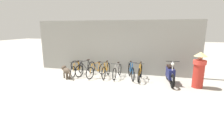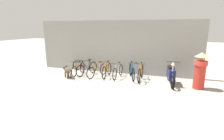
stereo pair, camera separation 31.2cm
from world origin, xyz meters
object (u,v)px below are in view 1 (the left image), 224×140
object	(u,v)px
bicycle_1	(86,69)
motorcycle	(170,74)
bicycle_2	(97,71)
stray_dog	(66,70)
bicycle_0	(77,69)
bicycle_4	(117,71)
bicycle_6	(140,73)
bicycle_5	(131,72)
bicycle_3	(106,70)
person_in_robes	(199,69)
spare_tire_left	(75,66)

from	to	relation	value
bicycle_1	motorcycle	distance (m)	4.51
bicycle_1	bicycle_2	bearing A→B (deg)	90.86
bicycle_1	motorcycle	bearing A→B (deg)	100.65
bicycle_1	stray_dog	world-z (taller)	bicycle_1
bicycle_0	stray_dog	xyz separation A→B (m)	(-0.25, -0.76, 0.09)
bicycle_4	bicycle_6	xyz separation A→B (m)	(1.23, -0.11, 0.04)
bicycle_2	bicycle_5	world-z (taller)	bicycle_5
motorcycle	bicycle_4	bearing A→B (deg)	-104.18
bicycle_2	bicycle_5	xyz separation A→B (m)	(1.86, 0.18, 0.03)
bicycle_3	stray_dog	world-z (taller)	bicycle_3
bicycle_6	bicycle_3	bearing A→B (deg)	-92.26
bicycle_1	person_in_robes	bearing A→B (deg)	98.86
bicycle_5	bicycle_6	bearing A→B (deg)	57.03
person_in_robes	bicycle_1	bearing A→B (deg)	-36.17
bicycle_2	person_in_robes	world-z (taller)	person_in_robes
bicycle_5	stray_dog	bearing A→B (deg)	-94.90
bicycle_3	spare_tire_left	xyz separation A→B (m)	(-2.29, 0.84, -0.05)
bicycle_5	spare_tire_left	xyz separation A→B (m)	(-3.64, 0.77, -0.07)
stray_dog	bicycle_6	bearing A→B (deg)	-129.49
bicycle_6	person_in_robes	distance (m)	2.69
bicycle_0	motorcycle	size ratio (longest dim) A/B	0.84
bicycle_5	spare_tire_left	bearing A→B (deg)	-121.86
motorcycle	stray_dog	bearing A→B (deg)	-91.35
motorcycle	spare_tire_left	xyz separation A→B (m)	(-5.57, 1.07, -0.16)
bicycle_4	bicycle_0	bearing A→B (deg)	-85.41
stray_dog	bicycle_2	bearing A→B (deg)	-114.83
bicycle_2	person_in_robes	xyz separation A→B (m)	(4.94, -0.38, 0.49)
bicycle_3	person_in_robes	size ratio (longest dim) A/B	1.03
bicycle_3	bicycle_5	distance (m)	1.35
bicycle_2	bicycle_6	size ratio (longest dim) A/B	0.98
bicycle_1	stray_dog	distance (m)	1.14
bicycle_2	motorcycle	distance (m)	3.79
stray_dog	bicycle_4	bearing A→B (deg)	-121.94
bicycle_2	motorcycle	xyz separation A→B (m)	(3.78, -0.13, 0.12)
bicycle_2	bicycle_3	world-z (taller)	bicycle_3
bicycle_6	motorcycle	bearing A→B (deg)	81.36
bicycle_6	stray_dog	size ratio (longest dim) A/B	1.88
bicycle_5	bicycle_2	bearing A→B (deg)	-104.53
bicycle_0	bicycle_1	bearing A→B (deg)	101.95
bicycle_3	stray_dog	distance (m)	2.11
bicycle_1	stray_dog	size ratio (longest dim) A/B	1.91
bicycle_0	bicycle_6	xyz separation A→B (m)	(3.53, 0.02, 0.05)
bicycle_0	bicycle_3	bearing A→B (deg)	89.02
spare_tire_left	bicycle_4	bearing A→B (deg)	-14.87
bicycle_2	bicycle_4	distance (m)	1.12
bicycle_3	motorcycle	distance (m)	3.28
bicycle_4	bicycle_6	size ratio (longest dim) A/B	0.98
bicycle_5	bicycle_6	distance (m)	0.49
bicycle_6	person_in_robes	bearing A→B (deg)	79.21
bicycle_3	bicycle_0	bearing A→B (deg)	-91.05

